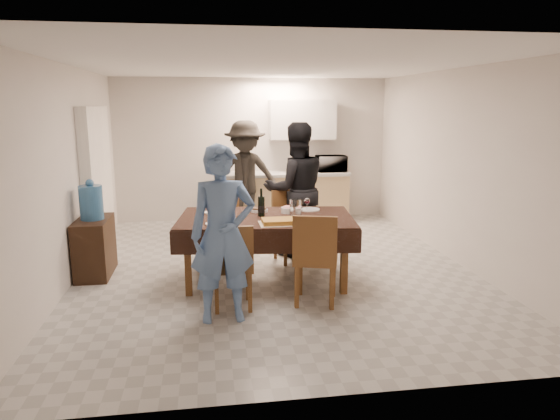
{
  "coord_description": "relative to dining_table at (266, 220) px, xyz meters",
  "views": [
    {
      "loc": [
        -0.85,
        -6.24,
        2.12
      ],
      "look_at": [
        0.03,
        -0.3,
        0.85
      ],
      "focal_mm": 32.0,
      "sensor_mm": 36.0,
      "label": 1
    }
  ],
  "objects": [
    {
      "name": "console",
      "position": [
        -2.11,
        0.53,
        -0.41
      ],
      "size": [
        0.39,
        0.78,
        0.72
      ],
      "primitive_type": "cube",
      "color": "black",
      "rests_on": "floor"
    },
    {
      "name": "kitchen_base_cabinet",
      "position": [
        0.77,
        3.13,
        -0.34
      ],
      "size": [
        2.2,
        0.6,
        0.86
      ],
      "primitive_type": "cube",
      "color": "tan",
      "rests_on": "floor"
    },
    {
      "name": "wine_bottle",
      "position": [
        -0.05,
        0.05,
        0.21
      ],
      "size": [
        0.08,
        0.08,
        0.34
      ],
      "primitive_type": null,
      "color": "black",
      "rests_on": "dining_table"
    },
    {
      "name": "water_jug",
      "position": [
        -2.11,
        0.53,
        0.17
      ],
      "size": [
        0.28,
        0.28,
        0.42
      ],
      "primitive_type": "cylinder",
      "color": "teal",
      "rests_on": "console"
    },
    {
      "name": "plate_near_right",
      "position": [
        0.6,
        -0.3,
        0.05
      ],
      "size": [
        0.29,
        0.29,
        0.02
      ],
      "primitive_type": "cylinder",
      "color": "white",
      "rests_on": "dining_table"
    },
    {
      "name": "wall_left",
      "position": [
        -2.33,
        0.45,
        0.53
      ],
      "size": [
        0.02,
        6.0,
        2.6
      ],
      "primitive_type": "cube",
      "color": "silver",
      "rests_on": "floor"
    },
    {
      "name": "chair_far_left",
      "position": [
        -0.45,
        0.66,
        -0.16
      ],
      "size": [
        0.52,
        0.52,
        0.54
      ],
      "rotation": [
        0.0,
        0.0,
        3.3
      ],
      "color": "brown",
      "rests_on": "floor"
    },
    {
      "name": "kitchen_worktop",
      "position": [
        0.77,
        3.13,
        0.12
      ],
      "size": [
        2.24,
        0.64,
        0.05
      ],
      "primitive_type": "cube",
      "color": "#AFAFAA",
      "rests_on": "kitchen_base_cabinet"
    },
    {
      "name": "wine_glass_a",
      "position": [
        -0.55,
        -0.25,
        0.14
      ],
      "size": [
        0.09,
        0.09,
        0.21
      ],
      "primitive_type": null,
      "color": "white",
      "rests_on": "dining_table"
    },
    {
      "name": "wine_glass_b",
      "position": [
        0.55,
        0.25,
        0.12
      ],
      "size": [
        0.08,
        0.08,
        0.17
      ],
      "primitive_type": null,
      "color": "white",
      "rests_on": "dining_table"
    },
    {
      "name": "water_pitcher",
      "position": [
        0.35,
        -0.05,
        0.14
      ],
      "size": [
        0.14,
        0.14,
        0.21
      ],
      "primitive_type": "cylinder",
      "color": "white",
      "rests_on": "dining_table"
    },
    {
      "name": "plate_far_left",
      "position": [
        -0.6,
        0.3,
        0.04
      ],
      "size": [
        0.26,
        0.26,
        0.02
      ],
      "primitive_type": "cylinder",
      "color": "white",
      "rests_on": "dining_table"
    },
    {
      "name": "floor",
      "position": [
        0.17,
        0.45,
        -0.77
      ],
      "size": [
        5.0,
        6.0,
        0.02
      ],
      "primitive_type": "cube",
      "color": "#B1B1AC",
      "rests_on": "ground"
    },
    {
      "name": "dining_table",
      "position": [
        0.0,
        0.0,
        0.0
      ],
      "size": [
        2.19,
        1.43,
        0.81
      ],
      "rotation": [
        0.0,
        0.0,
        -0.11
      ],
      "color": "black",
      "rests_on": "floor"
    },
    {
      "name": "salad_bowl",
      "position": [
        0.3,
        0.18,
        0.07
      ],
      "size": [
        0.18,
        0.18,
        0.07
      ],
      "primitive_type": "cylinder",
      "color": "white",
      "rests_on": "dining_table"
    },
    {
      "name": "mushroom_dish",
      "position": [
        -0.05,
        0.28,
        0.05
      ],
      "size": [
        0.19,
        0.19,
        0.03
      ],
      "primitive_type": "cylinder",
      "color": "white",
      "rests_on": "dining_table"
    },
    {
      "name": "plate_far_right",
      "position": [
        0.6,
        0.3,
        0.04
      ],
      "size": [
        0.25,
        0.25,
        0.01
      ],
      "primitive_type": "cylinder",
      "color": "white",
      "rests_on": "dining_table"
    },
    {
      "name": "wall_back",
      "position": [
        0.17,
        3.45,
        0.53
      ],
      "size": [
        5.0,
        0.02,
        2.6
      ],
      "primitive_type": "cube",
      "color": "silver",
      "rests_on": "floor"
    },
    {
      "name": "ceiling",
      "position": [
        0.17,
        0.45,
        1.83
      ],
      "size": [
        5.0,
        6.0,
        0.02
      ],
      "primitive_type": "cube",
      "color": "white",
      "rests_on": "wall_back"
    },
    {
      "name": "person_far",
      "position": [
        0.55,
        1.05,
        0.18
      ],
      "size": [
        0.98,
        0.8,
        1.89
      ],
      "primitive_type": "imported",
      "rotation": [
        0.0,
        0.0,
        3.24
      ],
      "color": "black",
      "rests_on": "floor"
    },
    {
      "name": "chair_near_right",
      "position": [
        0.45,
        -0.85,
        -0.15
      ],
      "size": [
        0.57,
        0.58,
        0.55
      ],
      "rotation": [
        0.0,
        0.0,
        -0.29
      ],
      "color": "brown",
      "rests_on": "floor"
    },
    {
      "name": "person_kitchen",
      "position": [
        -0.03,
        2.68,
        0.16
      ],
      "size": [
        1.2,
        0.69,
        1.86
      ],
      "primitive_type": "imported",
      "color": "black",
      "rests_on": "floor"
    },
    {
      "name": "wall_right",
      "position": [
        2.67,
        0.45,
        0.53
      ],
      "size": [
        0.02,
        6.0,
        2.6
      ],
      "primitive_type": "cube",
      "color": "silver",
      "rests_on": "floor"
    },
    {
      "name": "wine_glass_c",
      "position": [
        -0.2,
        0.3,
        0.14
      ],
      "size": [
        0.09,
        0.09,
        0.2
      ],
      "primitive_type": null,
      "color": "white",
      "rests_on": "dining_table"
    },
    {
      "name": "wall_front",
      "position": [
        0.17,
        -2.55,
        0.53
      ],
      "size": [
        5.0,
        0.02,
        2.6
      ],
      "primitive_type": "cube",
      "color": "silver",
      "rests_on": "floor"
    },
    {
      "name": "savoury_tart",
      "position": [
        0.1,
        -0.38,
        0.06
      ],
      "size": [
        0.44,
        0.34,
        0.05
      ],
      "primitive_type": "cube",
      "rotation": [
        0.0,
        0.0,
        0.02
      ],
      "color": "gold",
      "rests_on": "dining_table"
    },
    {
      "name": "chair_far_right",
      "position": [
        0.45,
        0.66,
        -0.18
      ],
      "size": [
        0.53,
        0.54,
        0.52
      ],
      "rotation": [
        0.0,
        0.0,
        3.39
      ],
      "color": "brown",
      "rests_on": "floor"
    },
    {
      "name": "plate_near_left",
      "position": [
        -0.6,
        -0.3,
        0.04
      ],
      "size": [
        0.24,
        0.24,
        0.01
      ],
      "primitive_type": "cylinder",
      "color": "white",
      "rests_on": "dining_table"
    },
    {
      "name": "chair_near_left",
      "position": [
        -0.45,
        -0.84,
        -0.2
      ],
      "size": [
        0.43,
        0.43,
        0.5
      ],
      "rotation": [
        0.0,
        0.0,
        -0.02
      ],
      "color": "brown",
      "rests_on": "floor"
    },
    {
      "name": "stub_partition",
      "position": [
        -2.25,
        1.65,
        0.28
      ],
      "size": [
        0.15,
        1.4,
        2.1
      ],
      "primitive_type": "cube",
      "color": "white",
      "rests_on": "floor"
    },
    {
      "name": "microwave",
      "position": [
        1.59,
        3.13,
        0.29
      ],
      "size": [
        0.53,
        0.36,
        0.3
      ],
      "primitive_type": "imported",
      "rotation": [
        0.0,
        0.0,
        3.14
      ],
      "color": "silver",
      "rests_on": "kitchen_worktop"
    },
    {
      "name": "person_near",
      "position": [
        -0.55,
        -1.05,
        0.11
      ],
      "size": [
        0.67,
        0.46,
        1.76
      ],
      "primitive_type": "imported",
      "rotation": [
        0.0,
        0.0,
        0.07
      ],
      "color": "#5C80B5",
      "rests_on": "floor"
    },
    {
      "name": "upper_cabinet",
      "position": [
        1.07,
        3.27,
        1.08
      ],
      "size": [
        1.2,
        0.34,
        0.7
      ],
      "primitive_type": "cube",
      "color": "silver",
      "rests_on": "wall_back"
    }
  ]
}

